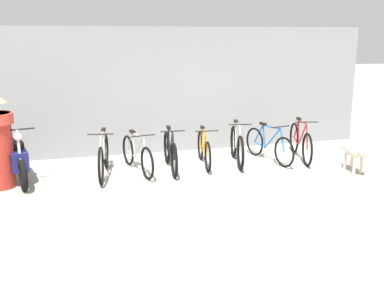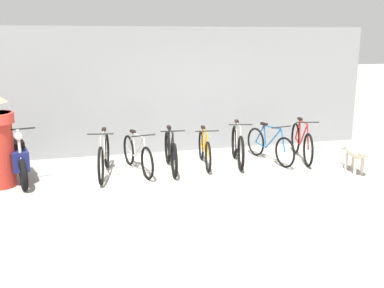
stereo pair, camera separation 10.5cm
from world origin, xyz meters
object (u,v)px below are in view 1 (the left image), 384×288
at_px(bicycle_5, 269,145).
at_px(bicycle_3, 204,149).
at_px(motorcycle, 17,159).
at_px(bicycle_0, 104,157).
at_px(bicycle_4, 237,146).
at_px(stray_dog, 356,152).
at_px(bicycle_2, 170,152).
at_px(bicycle_6, 300,142).
at_px(bicycle_1, 137,155).

bearing_deg(bicycle_5, bicycle_3, -103.71).
relative_size(bicycle_3, motorcycle, 0.84).
distance_m(bicycle_5, motorcycle, 4.95).
height_order(bicycle_0, bicycle_4, bicycle_4).
bearing_deg(stray_dog, bicycle_3, -109.10).
bearing_deg(bicycle_4, bicycle_2, -73.34).
height_order(bicycle_3, motorcycle, motorcycle).
height_order(bicycle_5, motorcycle, motorcycle).
bearing_deg(bicycle_6, bicycle_0, -74.71).
distance_m(bicycle_2, bicycle_4, 1.43).
bearing_deg(bicycle_4, bicycle_5, 101.74).
xyz_separation_m(bicycle_2, bicycle_3, (0.73, 0.14, -0.02)).
relative_size(bicycle_4, stray_dog, 1.64).
height_order(bicycle_1, bicycle_3, bicycle_1).
bearing_deg(bicycle_5, bicycle_2, -99.23).
bearing_deg(bicycle_5, bicycle_4, -102.52).
relative_size(bicycle_0, bicycle_3, 1.13).
relative_size(bicycle_1, bicycle_4, 1.01).
distance_m(bicycle_1, bicycle_3, 1.38).
height_order(bicycle_4, stray_dog, bicycle_4).
height_order(bicycle_0, bicycle_3, bicycle_0).
height_order(bicycle_1, bicycle_4, bicycle_4).
bearing_deg(bicycle_6, bicycle_3, -78.43).
bearing_deg(motorcycle, bicycle_3, 78.72).
distance_m(bicycle_0, motorcycle, 1.53).
bearing_deg(bicycle_0, motorcycle, -85.32).
bearing_deg(stray_dog, bicycle_5, -127.62).
bearing_deg(bicycle_2, bicycle_6, 95.60).
relative_size(bicycle_5, motorcycle, 0.88).
xyz_separation_m(bicycle_0, stray_dog, (4.68, -1.07, 0.05)).
distance_m(bicycle_2, stray_dog, 3.57).
xyz_separation_m(bicycle_2, motorcycle, (-2.81, 0.08, 0.06)).
relative_size(bicycle_3, bicycle_5, 0.96).
distance_m(bicycle_4, bicycle_5, 0.71).
distance_m(bicycle_5, bicycle_6, 0.72).
height_order(bicycle_2, bicycle_5, bicycle_2).
relative_size(bicycle_1, bicycle_3, 1.07).
bearing_deg(bicycle_0, bicycle_2, 101.40).
height_order(bicycle_3, bicycle_5, bicycle_5).
bearing_deg(bicycle_0, bicycle_1, 107.78).
distance_m(bicycle_1, bicycle_4, 2.07).
bearing_deg(bicycle_0, bicycle_3, 104.64).
xyz_separation_m(bicycle_1, bicycle_4, (2.07, 0.05, 0.03)).
bearing_deg(bicycle_2, bicycle_5, 96.93).
relative_size(bicycle_0, bicycle_4, 1.06).
bearing_deg(bicycle_5, motorcycle, -101.51).
height_order(bicycle_0, bicycle_6, bicycle_0).
distance_m(bicycle_0, bicycle_6, 4.14).
relative_size(bicycle_2, bicycle_6, 0.97).
bearing_deg(stray_dog, bicycle_1, -99.94).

